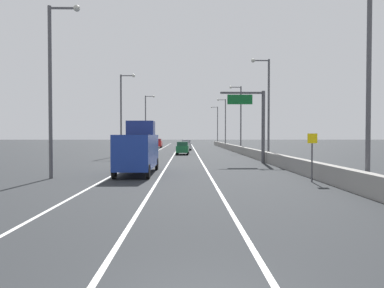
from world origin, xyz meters
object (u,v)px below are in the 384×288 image
at_px(lamp_post_right_fourth, 224,120).
at_px(speed_advisory_sign, 312,154).
at_px(lamp_post_right_second, 267,103).
at_px(lamp_post_right_fifth, 217,123).
at_px(car_red_2, 158,143).
at_px(car_green_3, 183,148).
at_px(lamp_post_left_mid, 123,110).
at_px(car_silver_0, 186,145).
at_px(lamp_post_left_far, 147,118).
at_px(lamp_post_right_near, 364,63).
at_px(lamp_post_left_near, 54,81).
at_px(box_truck, 138,149).
at_px(lamp_post_right_third, 240,114).
at_px(car_gray_1, 135,150).
at_px(overhead_sign_gantry, 256,118).

bearing_deg(lamp_post_right_fourth, speed_advisory_sign, -91.28).
xyz_separation_m(lamp_post_right_second, lamp_post_right_fifth, (0.14, 66.48, 0.00)).
xyz_separation_m(car_red_2, car_green_3, (6.01, -28.37, -0.08)).
bearing_deg(speed_advisory_sign, lamp_post_left_mid, 120.22).
bearing_deg(car_silver_0, lamp_post_left_far, 136.31).
bearing_deg(lamp_post_right_fifth, car_red_2, -122.19).
bearing_deg(lamp_post_right_near, car_silver_0, 100.01).
distance_m(lamp_post_left_near, car_silver_0, 46.19).
xyz_separation_m(car_red_2, box_truck, (2.92, -54.76, 0.79)).
height_order(lamp_post_right_second, lamp_post_right_third, same).
height_order(lamp_post_right_fourth, car_gray_1, lamp_post_right_fourth).
xyz_separation_m(lamp_post_right_third, lamp_post_left_near, (-18.22, -38.32, 0.00)).
height_order(lamp_post_right_fifth, car_silver_0, lamp_post_right_fifth).
height_order(lamp_post_left_near, lamp_post_left_mid, same).
relative_size(lamp_post_right_third, car_gray_1, 2.80).
relative_size(lamp_post_left_near, car_red_2, 2.66).
bearing_deg(car_green_3, speed_advisory_sign, -75.23).
bearing_deg(car_green_3, car_gray_1, -128.25).
bearing_deg(lamp_post_left_near, lamp_post_left_mid, 90.38).
xyz_separation_m(overhead_sign_gantry, lamp_post_right_fourth, (1.85, 47.46, 1.80)).
xyz_separation_m(lamp_post_right_near, lamp_post_right_fourth, (0.17, 66.48, 0.00)).
height_order(lamp_post_right_second, car_green_3, lamp_post_right_second).
xyz_separation_m(lamp_post_left_mid, lamp_post_left_far, (0.43, 26.59, 0.00)).
bearing_deg(car_silver_0, overhead_sign_gantry, -77.11).
height_order(lamp_post_right_third, lamp_post_left_near, same).
bearing_deg(lamp_post_right_second, car_silver_0, 107.55).
relative_size(lamp_post_right_fourth, car_green_3, 2.56).
relative_size(lamp_post_right_second, lamp_post_left_far, 1.00).
xyz_separation_m(lamp_post_right_third, car_silver_0, (-9.41, 6.69, -5.52)).
height_order(lamp_post_right_third, lamp_post_right_fifth, same).
height_order(lamp_post_left_mid, car_gray_1, lamp_post_left_mid).
height_order(lamp_post_right_fourth, box_truck, lamp_post_right_fourth).
relative_size(lamp_post_left_mid, car_gray_1, 2.80).
bearing_deg(car_green_3, lamp_post_right_second, -53.58).
distance_m(speed_advisory_sign, car_gray_1, 27.70).
xyz_separation_m(speed_advisory_sign, lamp_post_left_near, (-16.57, 2.16, 4.77)).
bearing_deg(speed_advisory_sign, car_red_2, 103.44).
bearing_deg(car_silver_0, car_gray_1, -105.60).
bearing_deg(car_silver_0, car_green_3, -91.83).
xyz_separation_m(lamp_post_right_fifth, lamp_post_left_near, (-18.07, -82.64, 0.00)).
height_order(lamp_post_right_fifth, car_green_3, lamp_post_right_fifth).
relative_size(speed_advisory_sign, lamp_post_left_mid, 0.26).
height_order(overhead_sign_gantry, lamp_post_right_fourth, lamp_post_right_fourth).
distance_m(lamp_post_right_second, lamp_post_right_fourth, 44.32).
xyz_separation_m(speed_advisory_sign, car_green_3, (-8.27, 31.37, -0.80)).
bearing_deg(lamp_post_right_fourth, car_green_3, -107.19).
relative_size(lamp_post_right_second, car_silver_0, 2.48).
bearing_deg(lamp_post_right_second, car_gray_1, 161.07).
bearing_deg(lamp_post_right_fifth, car_gray_1, -104.51).
xyz_separation_m(car_gray_1, car_red_2, (0.04, 36.05, 0.08)).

